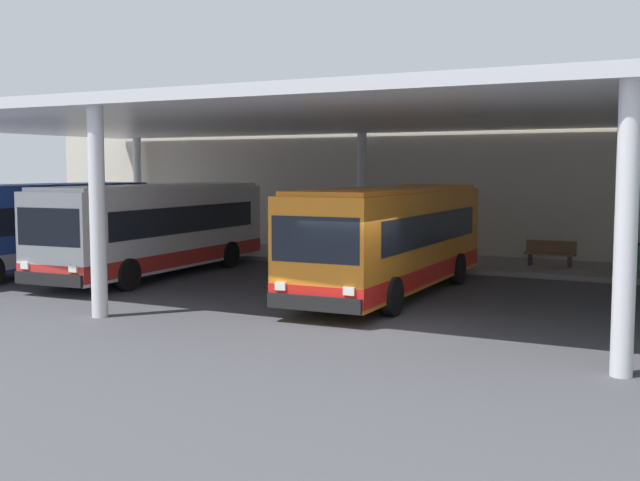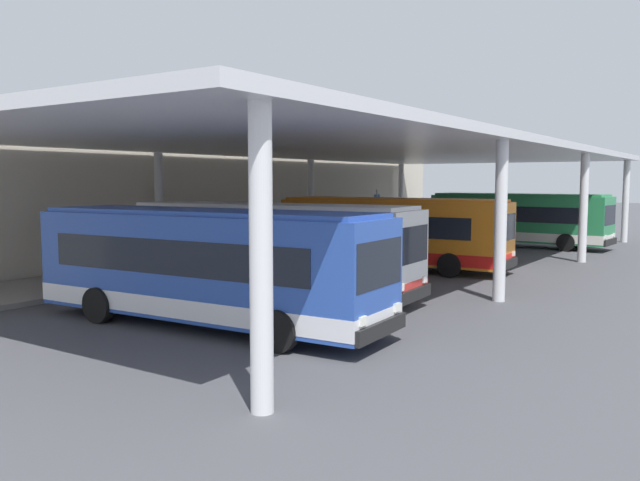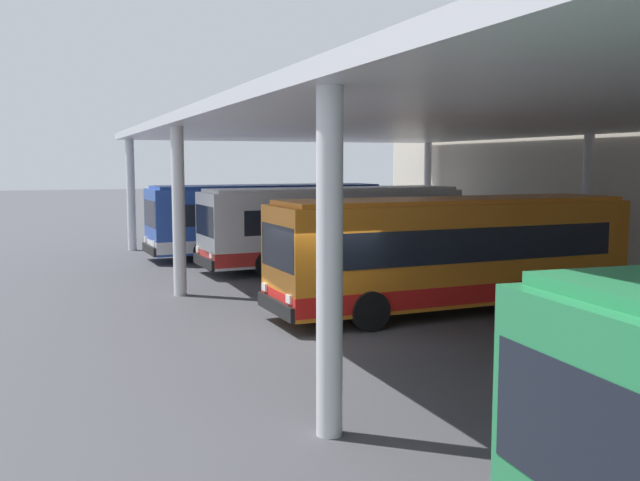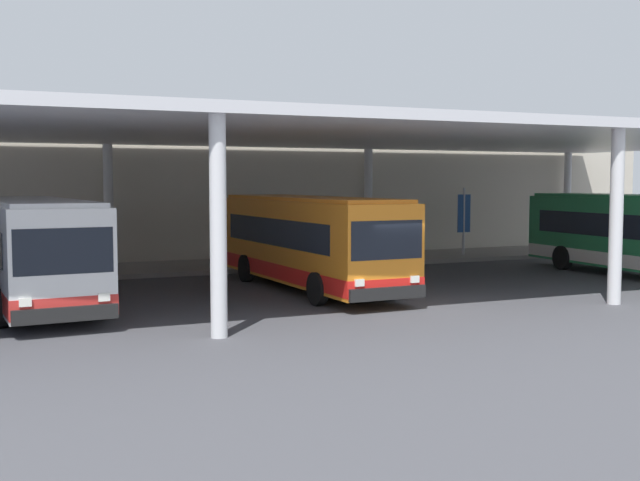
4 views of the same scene
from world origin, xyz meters
The scene contains 5 objects.
ground_plane centered at (0.00, 0.00, 0.00)m, with size 200.00×200.00×0.00m, color #47474C.
canopy_shelter centered at (0.00, 5.50, 5.31)m, with size 40.00×17.00×5.55m.
bus_nearest_bay centered at (-14.21, 2.90, 1.66)m, with size 3.07×10.64×3.17m.
bus_second_bay centered at (-9.78, 4.22, 1.66)m, with size 3.13×10.65×3.17m.
bus_middle_bay centered at (-0.98, 4.16, 1.66)m, with size 2.94×10.60×3.17m.
Camera 3 is at (15.81, -6.46, 4.14)m, focal length 39.73 mm.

